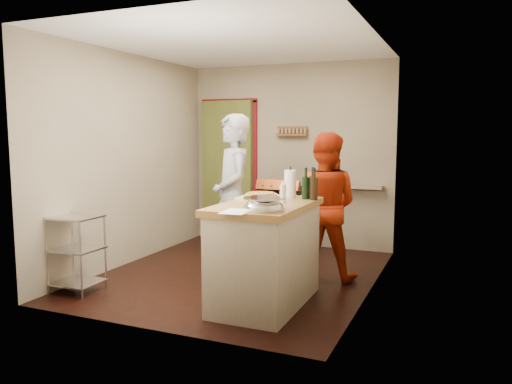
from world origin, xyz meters
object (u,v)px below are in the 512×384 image
Objects in this scene: stove at (285,217)px; island at (266,251)px; wire_shelving at (76,250)px; person_stripe at (233,198)px; person_red at (324,206)px.

stove is 2.29m from island.
wire_shelving is 0.44× the size of person_stripe.
person_stripe is 1.02m from person_red.
stove is 0.61× the size of person_red.
stove is 1.26× the size of wire_shelving.
island is 0.76× the size of person_stripe.
wire_shelving is 0.58× the size of island.
wire_shelving is at bearing 29.22° from person_red.
person_stripe is at bearing 22.23° from person_red.
stove is 1.68m from person_stripe.
person_red is (0.90, 0.45, -0.10)m from person_stripe.
person_stripe is (-0.63, 0.60, 0.41)m from island.
person_red reaches higher than wire_shelving.
wire_shelving is 1.71m from person_stripe.
person_red is at bearing 33.63° from wire_shelving.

